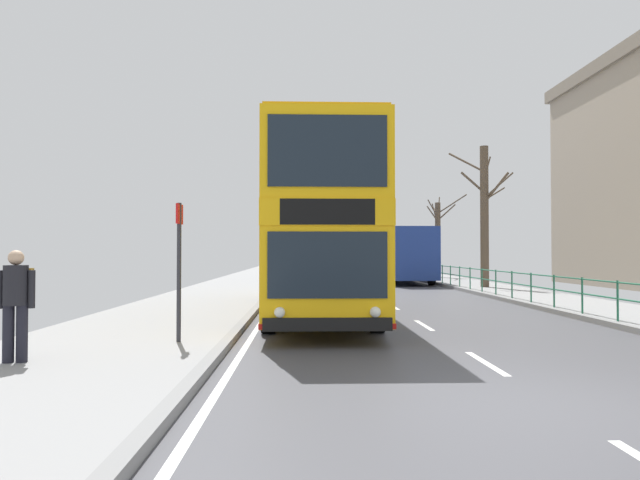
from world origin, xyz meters
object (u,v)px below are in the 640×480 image
object	(u,v)px
background_bus_far_lane	(400,254)
bus_stop_sign_near	(179,256)
double_decker_bus_main	(318,230)
bare_tree_far_00	(484,213)
bare_tree_far_01	(438,237)
pedestrian_with_backpack	(17,297)

from	to	relation	value
background_bus_far_lane	bus_stop_sign_near	world-z (taller)	background_bus_far_lane
double_decker_bus_main	bare_tree_far_00	bearing A→B (deg)	53.53
bare_tree_far_00	bare_tree_far_01	bearing A→B (deg)	88.15
double_decker_bus_main	bare_tree_far_00	world-z (taller)	bare_tree_far_00
bare_tree_far_01	bus_stop_sign_near	bearing A→B (deg)	-111.76
bus_stop_sign_near	bare_tree_far_00	distance (m)	19.83
bare_tree_far_00	bus_stop_sign_near	bearing A→B (deg)	-122.81
pedestrian_with_backpack	bus_stop_sign_near	world-z (taller)	bus_stop_sign_near
double_decker_bus_main	background_bus_far_lane	world-z (taller)	double_decker_bus_main
pedestrian_with_backpack	bare_tree_far_01	size ratio (longest dim) A/B	0.30
bus_stop_sign_near	bare_tree_far_00	size ratio (longest dim) A/B	0.38
background_bus_far_lane	pedestrian_with_backpack	bearing A→B (deg)	-111.22
background_bus_far_lane	pedestrian_with_backpack	xyz separation A→B (m)	(-9.79, -25.21, -0.60)
pedestrian_with_backpack	background_bus_far_lane	bearing A→B (deg)	68.78
double_decker_bus_main	bare_tree_far_01	distance (m)	23.58
pedestrian_with_backpack	bus_stop_sign_near	size ratio (longest dim) A/B	0.66
bare_tree_far_00	bare_tree_far_01	xyz separation A→B (m)	(0.36, 11.11, -0.78)
bare_tree_far_01	background_bus_far_lane	bearing A→B (deg)	-126.49
background_bus_far_lane	bare_tree_far_00	distance (m)	7.57
double_decker_bus_main	bare_tree_far_00	size ratio (longest dim) A/B	1.76
bus_stop_sign_near	background_bus_far_lane	bearing A→B (deg)	71.46
double_decker_bus_main	bus_stop_sign_near	bearing A→B (deg)	-114.86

